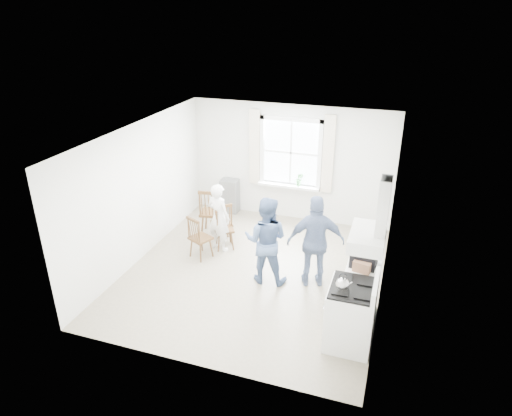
{
  "coord_description": "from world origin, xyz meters",
  "views": [
    {
      "loc": [
        2.31,
        -6.79,
        4.55
      ],
      "look_at": [
        -0.04,
        0.2,
        1.2
      ],
      "focal_mm": 32.0,
      "sensor_mm": 36.0,
      "label": 1
    }
  ],
  "objects": [
    {
      "name": "person_right",
      "position": [
        1.11,
        -0.03,
        0.83
      ],
      "size": [
        1.23,
        1.23,
        1.67
      ],
      "primitive_type": "imported",
      "rotation": [
        0.0,
        0.0,
        3.46
      ],
      "color": "navy",
      "rests_on": "ground"
    },
    {
      "name": "window_assembly",
      "position": [
        0.0,
        2.45,
        1.46
      ],
      "size": [
        1.88,
        0.24,
        1.7
      ],
      "color": "white",
      "rests_on": "room_shell"
    },
    {
      "name": "person_left",
      "position": [
        -0.94,
        0.59,
        0.7
      ],
      "size": [
        0.64,
        0.64,
        1.4
      ],
      "primitive_type": "imported",
      "rotation": [
        0.0,
        0.0,
        2.83
      ],
      "color": "white",
      "rests_on": "ground"
    },
    {
      "name": "range_hood",
      "position": [
        2.07,
        -1.35,
        1.9
      ],
      "size": [
        0.45,
        0.76,
        0.94
      ],
      "color": "white",
      "rests_on": "room_shell"
    },
    {
      "name": "shelf_unit",
      "position": [
        -1.4,
        2.33,
        0.4
      ],
      "size": [
        0.4,
        0.3,
        0.8
      ],
      "primitive_type": "cube",
      "color": "slate",
      "rests_on": "ground"
    },
    {
      "name": "potted_plant",
      "position": [
        0.24,
        2.36,
        1.0
      ],
      "size": [
        0.17,
        0.17,
        0.3
      ],
      "primitive_type": "imported",
      "rotation": [
        0.0,
        0.0,
        -0.0
      ],
      "color": "#337334",
      "rests_on": "window_assembly"
    },
    {
      "name": "room_shell",
      "position": [
        0.0,
        0.0,
        1.3
      ],
      "size": [
        4.62,
        5.12,
        2.64
      ],
      "color": "gray",
      "rests_on": "ground"
    },
    {
      "name": "windsor_chair_d",
      "position": [
        -0.96,
        0.64,
        0.55
      ],
      "size": [
        0.51,
        0.51,
        0.89
      ],
      "color": "#492E17",
      "rests_on": "ground"
    },
    {
      "name": "gas_stove",
      "position": [
        1.91,
        -1.35,
        0.48
      ],
      "size": [
        0.68,
        0.76,
        1.12
      ],
      "color": "white",
      "rests_on": "ground"
    },
    {
      "name": "kettle",
      "position": [
        1.77,
        -1.47,
        1.04
      ],
      "size": [
        0.19,
        0.19,
        0.27
      ],
      "color": "silver",
      "rests_on": "gas_stove"
    },
    {
      "name": "low_cabinet",
      "position": [
        1.98,
        -0.65,
        0.45
      ],
      "size": [
        0.5,
        0.55,
        0.9
      ],
      "primitive_type": "cube",
      "color": "white",
      "rests_on": "ground"
    },
    {
      "name": "windsor_chair_c",
      "position": [
        -0.95,
        0.81,
        0.56
      ],
      "size": [
        0.53,
        0.53,
        0.91
      ],
      "color": "#492E17",
      "rests_on": "ground"
    },
    {
      "name": "person_mid",
      "position": [
        0.27,
        -0.18,
        0.8
      ],
      "size": [
        0.83,
        0.83,
        1.59
      ],
      "primitive_type": "imported",
      "rotation": [
        0.0,
        0.0,
        3.22
      ],
      "color": "#4B638C",
      "rests_on": "ground"
    },
    {
      "name": "cardboard_box",
      "position": [
        1.96,
        -0.81,
        0.98
      ],
      "size": [
        0.29,
        0.23,
        0.16
      ],
      "primitive_type": "cube",
      "rotation": [
        0.0,
        0.0,
        -0.21
      ],
      "color": "#936547",
      "rests_on": "low_cabinet"
    },
    {
      "name": "stereo_stack",
      "position": [
        1.97,
        -0.64,
        1.07
      ],
      "size": [
        0.41,
        0.37,
        0.34
      ],
      "color": "black",
      "rests_on": "low_cabinet"
    },
    {
      "name": "windsor_chair_a",
      "position": [
        -1.34,
        1.07,
        0.64
      ],
      "size": [
        0.51,
        0.5,
        1.05
      ],
      "color": "#492E17",
      "rests_on": "ground"
    },
    {
      "name": "windsor_chair_b",
      "position": [
        -1.2,
        0.11,
        0.54
      ],
      "size": [
        0.49,
        0.49,
        0.88
      ],
      "color": "#492E17",
      "rests_on": "ground"
    }
  ]
}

